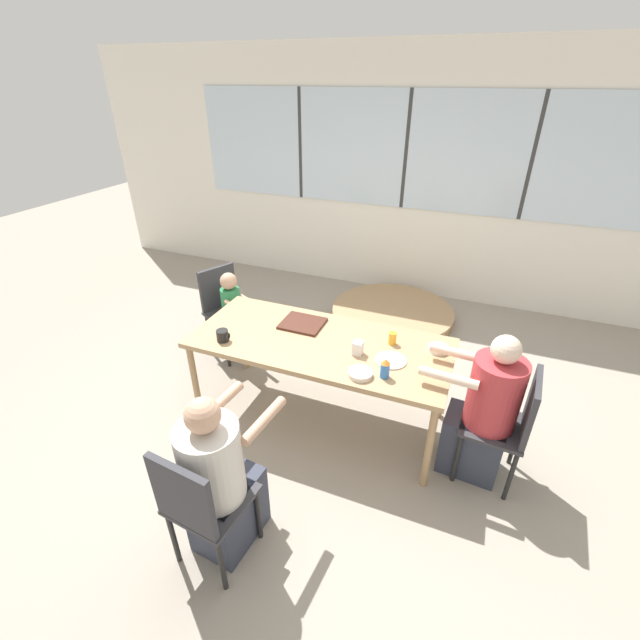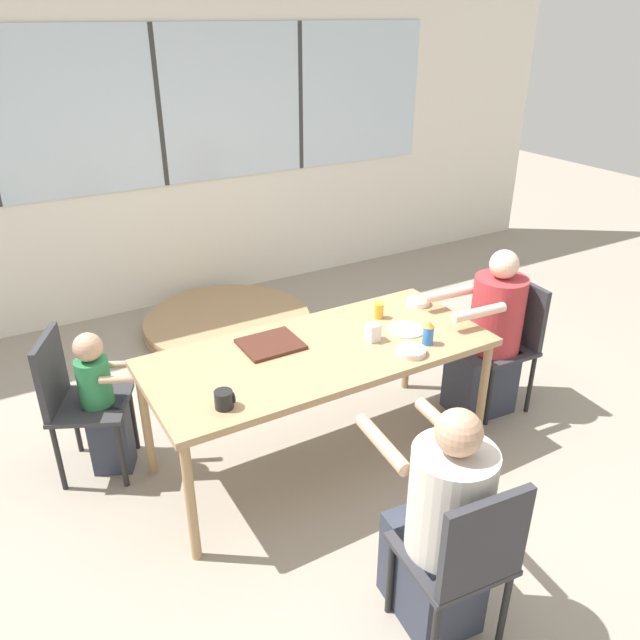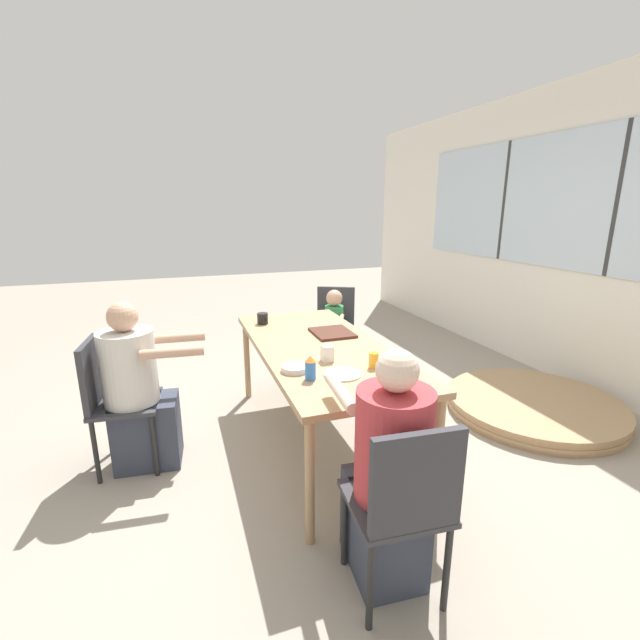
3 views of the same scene
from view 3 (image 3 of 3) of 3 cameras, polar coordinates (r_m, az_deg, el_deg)
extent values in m
plane|color=gray|center=(3.28, 0.00, -15.71)|extent=(16.00, 16.00, 0.00)
cube|color=white|center=(4.46, 34.65, 8.90)|extent=(8.40, 0.06, 2.80)
cube|color=silver|center=(4.42, 34.93, 12.93)|extent=(5.20, 0.02, 1.26)
cube|color=#333333|center=(5.30, 23.35, 14.29)|extent=(0.04, 0.01, 1.26)
cube|color=#333333|center=(4.41, 34.88, 12.93)|extent=(0.04, 0.01, 1.26)
cube|color=tan|center=(2.97, 0.00, -3.72)|extent=(1.93, 0.84, 0.04)
cylinder|color=tan|center=(3.85, -9.71, -5.31)|extent=(0.05, 0.05, 0.70)
cylinder|color=tan|center=(2.26, -1.37, -20.88)|extent=(0.05, 0.05, 0.70)
cylinder|color=tan|center=(4.02, 0.72, -4.18)|extent=(0.05, 0.05, 0.70)
cylinder|color=tan|center=(2.54, 15.42, -16.99)|extent=(0.05, 0.05, 0.70)
cube|color=#333338|center=(3.07, -24.40, -10.10)|extent=(0.44, 0.44, 0.03)
cube|color=#333338|center=(3.03, -28.21, -6.34)|extent=(0.38, 0.07, 0.42)
cylinder|color=black|center=(3.29, -20.46, -12.37)|extent=(0.03, 0.03, 0.43)
cylinder|color=black|center=(2.99, -21.21, -15.32)|extent=(0.03, 0.03, 0.43)
cylinder|color=black|center=(3.35, -26.36, -12.48)|extent=(0.03, 0.03, 0.43)
cylinder|color=black|center=(3.06, -27.74, -15.36)|extent=(0.03, 0.03, 0.43)
cube|color=#333338|center=(2.03, 9.93, -22.80)|extent=(0.43, 0.43, 0.03)
cube|color=#333338|center=(1.77, 12.82, -20.41)|extent=(0.07, 0.38, 0.42)
cylinder|color=black|center=(2.24, 3.26, -25.70)|extent=(0.03, 0.03, 0.43)
cylinder|color=black|center=(2.35, 11.94, -23.88)|extent=(0.03, 0.03, 0.43)
cylinder|color=black|center=(2.01, 6.72, -31.74)|extent=(0.03, 0.03, 0.43)
cylinder|color=black|center=(2.13, 16.55, -29.14)|extent=(0.03, 0.03, 0.43)
cube|color=#333338|center=(4.27, 1.92, -1.73)|extent=(0.53, 0.53, 0.03)
cube|color=#333338|center=(4.39, 2.13, 1.73)|extent=(0.20, 0.36, 0.42)
cylinder|color=black|center=(4.18, 4.04, -5.45)|extent=(0.03, 0.03, 0.43)
cylinder|color=black|center=(4.20, -0.62, -5.28)|extent=(0.03, 0.03, 0.43)
cylinder|color=black|center=(4.50, 4.23, -3.93)|extent=(0.03, 0.03, 0.43)
cylinder|color=black|center=(4.52, -0.09, -3.79)|extent=(0.03, 0.03, 0.43)
cube|color=#333847|center=(3.14, -22.00, -13.60)|extent=(0.34, 0.43, 0.45)
cylinder|color=beige|center=(2.97, -24.16, -5.74)|extent=(0.34, 0.34, 0.47)
sphere|color=tan|center=(2.88, -24.85, 0.38)|extent=(0.18, 0.18, 0.18)
cylinder|color=tan|center=(3.03, -18.60, -2.28)|extent=(0.10, 0.38, 0.06)
cylinder|color=tan|center=(2.74, -19.10, -4.13)|extent=(0.10, 0.38, 0.06)
cube|color=#333847|center=(2.24, 8.42, -25.58)|extent=(0.42, 0.33, 0.45)
cylinder|color=#B23338|center=(1.91, 9.78, -16.01)|extent=(0.33, 0.33, 0.49)
sphere|color=beige|center=(1.76, 10.27, -6.66)|extent=(0.18, 0.18, 0.18)
cylinder|color=beige|center=(2.03, 2.78, -9.61)|extent=(0.37, 0.09, 0.06)
cylinder|color=beige|center=(2.13, 10.53, -8.62)|extent=(0.37, 0.09, 0.06)
cube|color=#333847|center=(4.27, 1.81, -4.77)|extent=(0.27, 0.24, 0.45)
cylinder|color=#2D844C|center=(4.19, 1.89, 0.07)|extent=(0.18, 0.18, 0.27)
sphere|color=tan|center=(4.14, 1.92, 2.96)|extent=(0.16, 0.16, 0.16)
cylinder|color=tan|center=(4.03, 2.88, 0.24)|extent=(0.20, 0.12, 0.04)
cylinder|color=tan|center=(4.04, 0.57, 0.31)|extent=(0.20, 0.12, 0.04)
cube|color=#472319|center=(3.21, 1.65, -1.70)|extent=(0.33, 0.28, 0.02)
cylinder|color=black|center=(3.51, -7.66, 0.20)|extent=(0.09, 0.09, 0.09)
torus|color=black|center=(3.47, -7.52, 0.03)|extent=(0.01, 0.06, 0.06)
cylinder|color=blue|center=(2.38, -1.29, -6.75)|extent=(0.06, 0.06, 0.11)
cone|color=orange|center=(2.36, -1.30, -5.17)|extent=(0.06, 0.06, 0.03)
cylinder|color=gold|center=(2.57, 7.15, -5.35)|extent=(0.06, 0.06, 0.09)
cube|color=silver|center=(2.65, 0.97, -4.47)|extent=(0.07, 0.07, 0.10)
cylinder|color=silver|center=(2.52, -3.35, -6.43)|extent=(0.16, 0.16, 0.03)
cylinder|color=white|center=(2.33, 11.45, -8.56)|extent=(0.15, 0.15, 0.03)
cylinder|color=beige|center=(2.46, 3.00, -7.20)|extent=(0.22, 0.22, 0.01)
cylinder|color=tan|center=(4.07, 26.52, -10.72)|extent=(1.37, 1.37, 0.03)
cylinder|color=tan|center=(4.06, 26.57, -10.34)|extent=(1.38, 1.38, 0.03)
cylinder|color=tan|center=(4.04, 26.62, -9.96)|extent=(1.37, 1.37, 0.03)
cylinder|color=tan|center=(4.03, 26.67, -9.57)|extent=(1.38, 1.38, 0.03)
camera|label=1|loc=(2.42, -67.89, 25.26)|focal=24.00mm
camera|label=2|loc=(4.55, -43.82, 20.45)|focal=35.00mm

